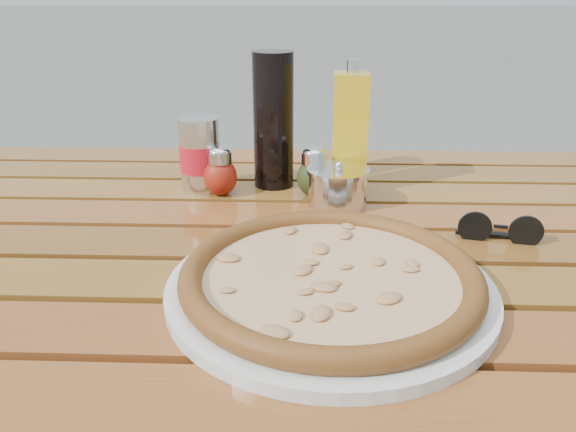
{
  "coord_description": "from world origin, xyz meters",
  "views": [
    {
      "loc": [
        0.02,
        -0.67,
        1.07
      ],
      "look_at": [
        0.0,
        0.02,
        0.78
      ],
      "focal_mm": 35.0,
      "sensor_mm": 36.0,
      "label": 1
    }
  ],
  "objects_px": {
    "plate": "(330,288)",
    "parmesan_tin": "(338,187)",
    "soda_can": "(200,155)",
    "sunglasses": "(500,230)",
    "pizza": "(330,276)",
    "olive_oil_cruet": "(350,132)",
    "oregano_shaker": "(314,173)",
    "table": "(287,293)",
    "dark_bottle": "(273,121)",
    "pepper_shaker": "(220,172)"
  },
  "relations": [
    {
      "from": "plate",
      "to": "parmesan_tin",
      "type": "distance_m",
      "value": 0.27
    },
    {
      "from": "soda_can",
      "to": "sunglasses",
      "type": "xyz_separation_m",
      "value": [
        0.43,
        -0.19,
        -0.04
      ]
    },
    {
      "from": "sunglasses",
      "to": "soda_can",
      "type": "bearing_deg",
      "value": 166.98
    },
    {
      "from": "pizza",
      "to": "olive_oil_cruet",
      "type": "height_order",
      "value": "olive_oil_cruet"
    },
    {
      "from": "plate",
      "to": "oregano_shaker",
      "type": "height_order",
      "value": "oregano_shaker"
    },
    {
      "from": "table",
      "to": "dark_bottle",
      "type": "height_order",
      "value": "dark_bottle"
    },
    {
      "from": "plate",
      "to": "oregano_shaker",
      "type": "xyz_separation_m",
      "value": [
        -0.02,
        0.31,
        0.03
      ]
    },
    {
      "from": "dark_bottle",
      "to": "sunglasses",
      "type": "bearing_deg",
      "value": -34.68
    },
    {
      "from": "table",
      "to": "sunglasses",
      "type": "bearing_deg",
      "value": 3.16
    },
    {
      "from": "pizza",
      "to": "sunglasses",
      "type": "bearing_deg",
      "value": 32.44
    },
    {
      "from": "table",
      "to": "olive_oil_cruet",
      "type": "distance_m",
      "value": 0.29
    },
    {
      "from": "pepper_shaker",
      "to": "olive_oil_cruet",
      "type": "relative_size",
      "value": 0.39
    },
    {
      "from": "table",
      "to": "pepper_shaker",
      "type": "distance_m",
      "value": 0.24
    },
    {
      "from": "plate",
      "to": "pepper_shaker",
      "type": "xyz_separation_m",
      "value": [
        -0.17,
        0.31,
        0.03
      ]
    },
    {
      "from": "olive_oil_cruet",
      "to": "oregano_shaker",
      "type": "bearing_deg",
      "value": -149.78
    },
    {
      "from": "sunglasses",
      "to": "oregano_shaker",
      "type": "bearing_deg",
      "value": 156.63
    },
    {
      "from": "pizza",
      "to": "soda_can",
      "type": "distance_m",
      "value": 0.39
    },
    {
      "from": "pizza",
      "to": "parmesan_tin",
      "type": "bearing_deg",
      "value": 85.69
    },
    {
      "from": "pepper_shaker",
      "to": "dark_bottle",
      "type": "bearing_deg",
      "value": 31.39
    },
    {
      "from": "dark_bottle",
      "to": "sunglasses",
      "type": "relative_size",
      "value": 1.98
    },
    {
      "from": "pepper_shaker",
      "to": "sunglasses",
      "type": "height_order",
      "value": "pepper_shaker"
    },
    {
      "from": "pepper_shaker",
      "to": "soda_can",
      "type": "distance_m",
      "value": 0.05
    },
    {
      "from": "plate",
      "to": "sunglasses",
      "type": "distance_m",
      "value": 0.27
    },
    {
      "from": "table",
      "to": "pizza",
      "type": "xyz_separation_m",
      "value": [
        0.05,
        -0.13,
        0.1
      ]
    },
    {
      "from": "pizza",
      "to": "pepper_shaker",
      "type": "height_order",
      "value": "pepper_shaker"
    },
    {
      "from": "plate",
      "to": "soda_can",
      "type": "relative_size",
      "value": 3.0
    },
    {
      "from": "plate",
      "to": "olive_oil_cruet",
      "type": "distance_m",
      "value": 0.36
    },
    {
      "from": "dark_bottle",
      "to": "olive_oil_cruet",
      "type": "relative_size",
      "value": 1.05
    },
    {
      "from": "oregano_shaker",
      "to": "sunglasses",
      "type": "xyz_separation_m",
      "value": [
        0.25,
        -0.17,
        -0.02
      ]
    },
    {
      "from": "soda_can",
      "to": "table",
      "type": "bearing_deg",
      "value": -53.75
    },
    {
      "from": "parmesan_tin",
      "to": "soda_can",
      "type": "bearing_deg",
      "value": 163.35
    },
    {
      "from": "soda_can",
      "to": "pizza",
      "type": "bearing_deg",
      "value": -58.92
    },
    {
      "from": "soda_can",
      "to": "sunglasses",
      "type": "height_order",
      "value": "soda_can"
    },
    {
      "from": "oregano_shaker",
      "to": "dark_bottle",
      "type": "height_order",
      "value": "dark_bottle"
    },
    {
      "from": "table",
      "to": "plate",
      "type": "xyz_separation_m",
      "value": [
        0.05,
        -0.13,
        0.08
      ]
    },
    {
      "from": "parmesan_tin",
      "to": "sunglasses",
      "type": "xyz_separation_m",
      "value": [
        0.21,
        -0.12,
        -0.01
      ]
    },
    {
      "from": "plate",
      "to": "olive_oil_cruet",
      "type": "height_order",
      "value": "olive_oil_cruet"
    },
    {
      "from": "plate",
      "to": "pizza",
      "type": "height_order",
      "value": "pizza"
    },
    {
      "from": "dark_bottle",
      "to": "olive_oil_cruet",
      "type": "distance_m",
      "value": 0.13
    },
    {
      "from": "table",
      "to": "pepper_shaker",
      "type": "bearing_deg",
      "value": 122.43
    },
    {
      "from": "table",
      "to": "soda_can",
      "type": "relative_size",
      "value": 11.67
    },
    {
      "from": "plate",
      "to": "soda_can",
      "type": "xyz_separation_m",
      "value": [
        -0.2,
        0.33,
        0.05
      ]
    },
    {
      "from": "oregano_shaker",
      "to": "soda_can",
      "type": "xyz_separation_m",
      "value": [
        -0.19,
        0.02,
        0.02
      ]
    },
    {
      "from": "soda_can",
      "to": "parmesan_tin",
      "type": "relative_size",
      "value": 1.09
    },
    {
      "from": "dark_bottle",
      "to": "table",
      "type": "bearing_deg",
      "value": -82.27
    },
    {
      "from": "oregano_shaker",
      "to": "soda_can",
      "type": "distance_m",
      "value": 0.19
    },
    {
      "from": "soda_can",
      "to": "parmesan_tin",
      "type": "distance_m",
      "value": 0.23
    },
    {
      "from": "plate",
      "to": "pepper_shaker",
      "type": "height_order",
      "value": "pepper_shaker"
    },
    {
      "from": "oregano_shaker",
      "to": "olive_oil_cruet",
      "type": "relative_size",
      "value": 0.39
    },
    {
      "from": "table",
      "to": "plate",
      "type": "relative_size",
      "value": 3.89
    }
  ]
}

